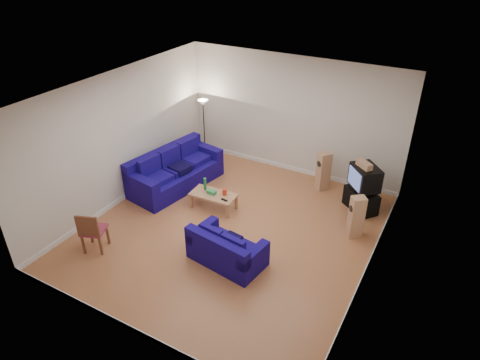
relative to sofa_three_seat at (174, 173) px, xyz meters
The scene contains 16 objects.
room 2.76m from the sofa_three_seat, 23.45° to the right, with size 6.01×6.51×3.21m.
sofa_three_seat is the anchor object (origin of this frame).
sofa_loveseat 3.37m from the sofa_three_seat, 35.88° to the right, with size 1.60×1.04×0.75m.
coffee_table 1.53m from the sofa_three_seat, 16.12° to the right, with size 1.12×0.60×0.40m.
bottle 1.26m from the sofa_three_seat, 16.26° to the right, with size 0.07×0.07×0.31m, color #197233.
tissue_box 1.49m from the sofa_three_seat, 16.92° to the right, with size 0.22×0.12×0.09m, color green.
red_canister 1.75m from the sofa_three_seat, 10.53° to the right, with size 0.11×0.11×0.15m, color red.
remote 1.91m from the sofa_three_seat, 16.14° to the right, with size 0.17×0.05×0.02m, color black.
tv_stand 4.74m from the sofa_three_seat, 15.27° to the left, with size 0.83×0.46×0.51m, color black.
av_receiver 4.71m from the sofa_three_seat, 15.69° to the left, with size 0.42×0.34×0.10m, color black.
television 4.77m from the sofa_three_seat, 15.33° to the left, with size 0.85×0.87×0.54m.
centre_speaker 4.76m from the sofa_three_seat, 14.95° to the left, with size 0.41×0.17×0.14m, color tan.
speaker_left 3.85m from the sofa_three_seat, 26.32° to the left, with size 0.38×0.39×1.03m.
speaker_right 4.74m from the sofa_three_seat, ahead, with size 0.37×0.36×0.99m.
floor_lamp 2.05m from the sofa_three_seat, 95.35° to the left, with size 0.31×0.31×1.79m.
dining_chair 3.00m from the sofa_three_seat, 87.02° to the right, with size 0.59×0.59×0.96m.
Camera 1 is at (3.92, -6.66, 5.79)m, focal length 32.00 mm.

